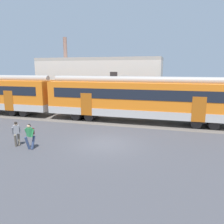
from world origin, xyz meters
TOP-DOWN VIEW (x-y plane):
  - ground_plane at (0.00, 0.00)m, footprint 160.00×160.00m
  - track_bed at (-9.55, 6.74)m, footprint 80.00×4.40m
  - pedestrian_grey at (-5.48, -2.03)m, footprint 0.47×0.70m
  - pedestrian_green at (-4.27, -2.29)m, footprint 0.65×0.58m
  - background_building at (-5.31, 14.45)m, footprint 16.30×5.00m

SIDE VIEW (x-z plane):
  - ground_plane at x=0.00m, z-range 0.00..0.00m
  - track_bed at x=-9.55m, z-range 0.00..0.01m
  - pedestrian_grey at x=-5.48m, z-range 0.13..1.80m
  - pedestrian_green at x=-4.27m, z-range 0.16..1.82m
  - background_building at x=-5.31m, z-range -1.39..7.81m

